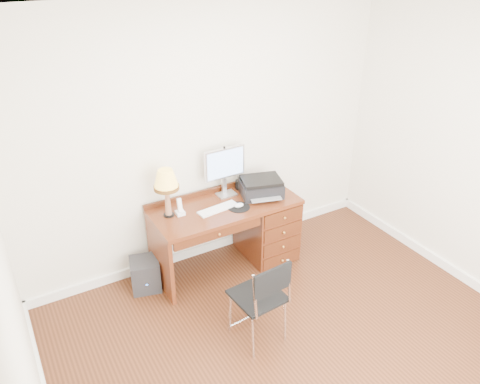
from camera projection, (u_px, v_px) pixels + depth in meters
ground at (304, 352)px, 3.98m from camera, size 4.00×4.00×0.00m
room_shell at (265, 303)px, 4.44m from camera, size 4.00×4.00×4.00m
desk at (252, 224)px, 5.00m from camera, size 1.50×0.67×0.75m
monitor at (225, 166)px, 4.75m from camera, size 0.45×0.15×0.52m
keyboard at (218, 209)px, 4.61m from camera, size 0.43×0.17×0.02m
mouse_pad at (239, 206)px, 4.64m from camera, size 0.22×0.22×0.04m
printer at (261, 187)px, 4.84m from camera, size 0.49×0.43×0.18m
leg_lamp at (166, 183)px, 4.34m from camera, size 0.24×0.24×0.49m
phone at (180, 210)px, 4.51m from camera, size 0.08×0.08×0.17m
pen_cup at (239, 184)px, 4.98m from camera, size 0.08×0.08×0.10m
chair at (262, 294)px, 3.86m from camera, size 0.43×0.43×0.85m
equipment_box at (145, 274)px, 4.65m from camera, size 0.34×0.34×0.33m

